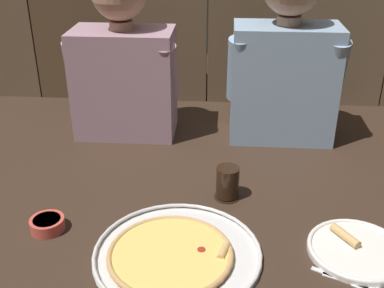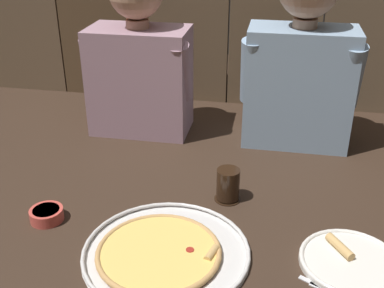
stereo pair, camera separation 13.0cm
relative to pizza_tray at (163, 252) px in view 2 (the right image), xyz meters
name	(u,v)px [view 2 (the right image)]	position (x,y,z in m)	size (l,w,h in m)	color
ground_plane	(188,219)	(0.03, 0.16, -0.01)	(3.20, 3.20, 0.00)	#332319
pizza_tray	(163,252)	(0.00, 0.00, 0.00)	(0.41, 0.41, 0.03)	silver
dinner_plate	(350,261)	(0.44, 0.05, 0.00)	(0.24, 0.24, 0.03)	white
drinking_glass	(228,185)	(0.13, 0.27, 0.04)	(0.08, 0.08, 0.10)	black
dipping_bowl	(47,214)	(-0.34, 0.08, 0.01)	(0.09, 0.09, 0.03)	#CC4C42
diner_left	(139,56)	(-0.25, 0.70, 0.27)	(0.39, 0.21, 0.61)	gray
diner_right	(302,57)	(0.31, 0.70, 0.30)	(0.40, 0.21, 0.64)	#849EB7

